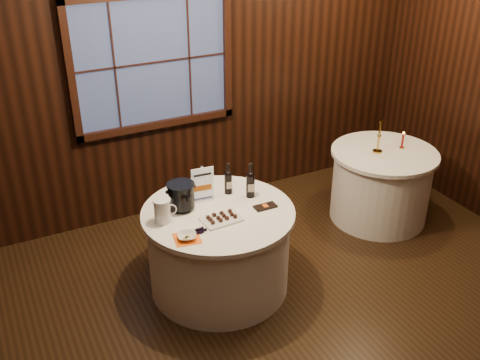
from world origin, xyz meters
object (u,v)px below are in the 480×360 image
chocolate_plate (222,218)px  brass_candlestick (379,141)px  port_bottle_right (250,182)px  grape_bunch (200,230)px  ice_bucket (181,196)px  red_candle (402,142)px  sign_stand (203,189)px  cracker_bowl (187,236)px  chocolate_box (265,207)px  port_bottle_left (228,180)px  main_table (219,249)px  glass_pitcher (162,210)px  side_table (381,185)px

chocolate_plate → brass_candlestick: size_ratio=0.95×
port_bottle_right → grape_bunch: (-0.61, -0.33, -0.12)m
port_bottle_right → ice_bucket: (-0.61, 0.07, -0.01)m
ice_bucket → grape_bunch: (-0.00, -0.39, -0.11)m
ice_bucket → red_candle: (2.46, 0.12, -0.05)m
sign_stand → cracker_bowl: sign_stand is taller
chocolate_box → cracker_bowl: cracker_bowl is taller
port_bottle_left → ice_bucket: size_ratio=1.20×
port_bottle_left → ice_bucket: port_bottle_left is taller
cracker_bowl → red_candle: 2.65m
grape_bunch → cracker_bowl: cracker_bowl is taller
sign_stand → red_candle: sign_stand is taller
grape_bunch → main_table: bearing=41.8°
sign_stand → grape_bunch: bearing=-110.5°
grape_bunch → glass_pitcher: bearing=126.6°
port_bottle_left → port_bottle_right: 0.20m
port_bottle_right → port_bottle_left: bearing=153.4°
main_table → grape_bunch: (-0.26, -0.23, 0.40)m
grape_bunch → cracker_bowl: size_ratio=1.08×
side_table → main_table: bearing=-171.5°
main_table → brass_candlestick: brass_candlestick is taller
port_bottle_right → grape_bunch: 0.70m
ice_bucket → port_bottle_right: bearing=-6.5°
grape_bunch → glass_pitcher: 0.35m
ice_bucket → red_candle: bearing=2.9°
red_candle → grape_bunch: bearing=-168.1°
chocolate_box → chocolate_plate: bearing=-177.0°
chocolate_box → port_bottle_left: bearing=115.1°
port_bottle_right → cracker_bowl: (-0.74, -0.36, -0.12)m
cracker_bowl → red_candle: size_ratio=0.80×
sign_stand → chocolate_box: bearing=-35.3°
sign_stand → port_bottle_left: (0.24, 0.01, 0.02)m
side_table → glass_pitcher: 2.52m
brass_candlestick → red_candle: 0.29m
main_table → port_bottle_right: size_ratio=4.05×
port_bottle_right → brass_candlestick: (1.57, 0.23, -0.01)m
ice_bucket → chocolate_box: bearing=-24.7°
ice_bucket → port_bottle_left: bearing=8.9°
brass_candlestick → red_candle: (0.28, -0.04, -0.05)m
glass_pitcher → cracker_bowl: (0.08, -0.31, -0.08)m
grape_bunch → cracker_bowl: (-0.13, -0.04, 0.00)m
grape_bunch → red_candle: 2.52m
chocolate_plate → port_bottle_left: bearing=57.4°
side_table → chocolate_box: bearing=-165.2°
sign_stand → chocolate_plate: (0.00, -0.37, -0.09)m
chocolate_plate → grape_bunch: chocolate_plate is taller
side_table → port_bottle_left: bearing=-178.0°
chocolate_plate → sign_stand: bearing=90.0°
red_candle → main_table: bearing=-172.6°
glass_pitcher → red_candle: glass_pitcher is taller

